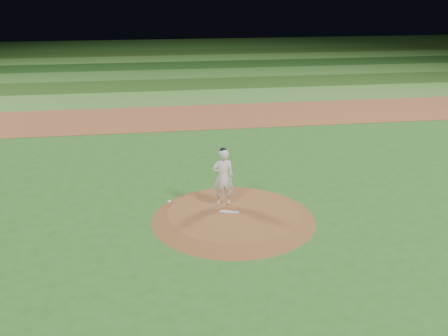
# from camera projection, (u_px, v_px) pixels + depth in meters

# --- Properties ---
(ground) EXTENTS (120.00, 120.00, 0.00)m
(ground) POSITION_uv_depth(u_px,v_px,m) (233.00, 219.00, 16.80)
(ground) COLOR #28601F
(ground) RESTS_ON ground
(infield_dirt_band) EXTENTS (70.00, 6.00, 0.02)m
(infield_dirt_band) POSITION_uv_depth(u_px,v_px,m) (193.00, 117.00, 29.78)
(infield_dirt_band) COLOR brown
(infield_dirt_band) RESTS_ON ground
(outfield_stripe_0) EXTENTS (70.00, 5.00, 0.02)m
(outfield_stripe_0) POSITION_uv_depth(u_px,v_px,m) (185.00, 98.00, 34.88)
(outfield_stripe_0) COLOR #417C2D
(outfield_stripe_0) RESTS_ON ground
(outfield_stripe_1) EXTENTS (70.00, 5.00, 0.02)m
(outfield_stripe_1) POSITION_uv_depth(u_px,v_px,m) (180.00, 84.00, 39.52)
(outfield_stripe_1) COLOR #224716
(outfield_stripe_1) RESTS_ON ground
(outfield_stripe_2) EXTENTS (70.00, 5.00, 0.02)m
(outfield_stripe_2) POSITION_uv_depth(u_px,v_px,m) (176.00, 74.00, 44.16)
(outfield_stripe_2) COLOR #346826
(outfield_stripe_2) RESTS_ON ground
(outfield_stripe_3) EXTENTS (70.00, 5.00, 0.02)m
(outfield_stripe_3) POSITION_uv_depth(u_px,v_px,m) (173.00, 65.00, 48.79)
(outfield_stripe_3) COLOR #184014
(outfield_stripe_3) RESTS_ON ground
(outfield_stripe_4) EXTENTS (70.00, 5.00, 0.02)m
(outfield_stripe_4) POSITION_uv_depth(u_px,v_px,m) (170.00, 59.00, 53.43)
(outfield_stripe_4) COLOR #407C2D
(outfield_stripe_4) RESTS_ON ground
(outfield_stripe_5) EXTENTS (70.00, 5.00, 0.02)m
(outfield_stripe_5) POSITION_uv_depth(u_px,v_px,m) (168.00, 53.00, 58.07)
(outfield_stripe_5) COLOR #254E19
(outfield_stripe_5) RESTS_ON ground
(pitchers_mound) EXTENTS (5.50, 5.50, 0.25)m
(pitchers_mound) POSITION_uv_depth(u_px,v_px,m) (233.00, 215.00, 16.76)
(pitchers_mound) COLOR brown
(pitchers_mound) RESTS_ON ground
(pitching_rubber) EXTENTS (0.67, 0.35, 0.03)m
(pitching_rubber) POSITION_uv_depth(u_px,v_px,m) (229.00, 212.00, 16.68)
(pitching_rubber) COLOR beige
(pitching_rubber) RESTS_ON pitchers_mound
(rosin_bag) EXTENTS (0.14, 0.14, 0.08)m
(rosin_bag) POSITION_uv_depth(u_px,v_px,m) (169.00, 201.00, 17.44)
(rosin_bag) COLOR white
(rosin_bag) RESTS_ON pitchers_mound
(pitcher_on_mound) EXTENTS (0.74, 0.49, 2.08)m
(pitcher_on_mound) POSITION_uv_depth(u_px,v_px,m) (223.00, 177.00, 16.93)
(pitcher_on_mound) COLOR white
(pitcher_on_mound) RESTS_ON pitchers_mound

